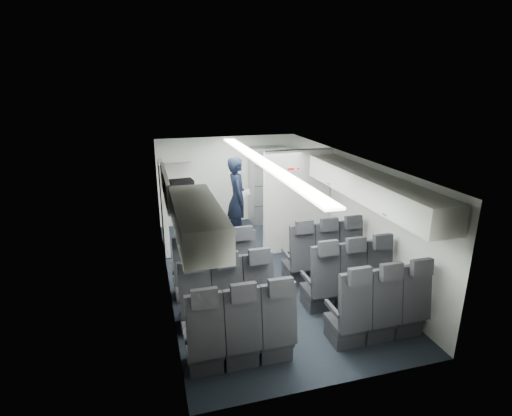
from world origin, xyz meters
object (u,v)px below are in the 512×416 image
seat_row_mid (289,291)px  galley_unit (267,185)px  seat_row_rear (313,324)px  carry_on_bag (182,187)px  boarding_door (164,207)px  seat_row_front (271,265)px  flight_attendant (237,198)px

seat_row_mid → galley_unit: bearing=77.1°
galley_unit → seat_row_rear: bearing=-100.6°
seat_row_mid → carry_on_bag: bearing=139.1°
galley_unit → carry_on_bag: carry_on_bag is taller
boarding_door → carry_on_bag: (0.23, -1.77, 0.87)m
seat_row_front → boarding_door: size_ratio=1.79×
seat_row_mid → seat_row_rear: bearing=-90.0°
seat_row_front → seat_row_mid: size_ratio=1.00×
seat_row_front → galley_unit: size_ratio=1.75×
seat_row_mid → boarding_door: (-1.64, 2.99, 0.55)m
carry_on_bag → seat_row_rear: bearing=-63.9°
galley_unit → carry_on_bag: size_ratio=5.25×
seat_row_rear → flight_attendant: 4.20m
seat_row_front → carry_on_bag: (-1.41, 0.32, 1.42)m
seat_row_rear → carry_on_bag: 2.91m
flight_attendant → seat_row_rear: bearing=-174.8°
seat_row_front → seat_row_rear: (0.00, -1.80, 0.00)m
carry_on_bag → flight_attendant: bearing=48.6°
boarding_door → seat_row_mid: bearing=-61.2°
seat_row_front → galley_unit: 3.43m
seat_row_front → boarding_door: 2.71m
flight_attendant → carry_on_bag: bearing=150.9°
seat_row_front → galley_unit: bearing=73.7°
carry_on_bag → seat_row_front: bearing=-20.3°
seat_row_rear → carry_on_bag: size_ratio=9.20×
seat_row_rear → carry_on_bag: bearing=123.6°
seat_row_mid → flight_attendant: (-0.03, 3.27, 0.53)m
galley_unit → flight_attendant: 1.32m
seat_row_front → flight_attendant: flight_attendant is taller
seat_row_mid → carry_on_bag: 2.34m
seat_row_front → galley_unit: galley_unit is taller
galley_unit → flight_attendant: size_ratio=1.02×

